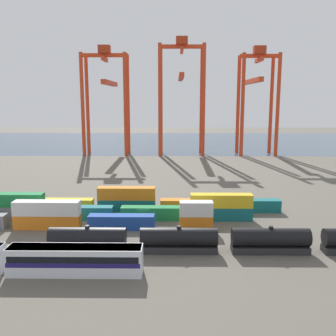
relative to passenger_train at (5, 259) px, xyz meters
The scene contains 24 objects.
ground_plane 66.18m from the passenger_train, 75.16° to the left, with size 420.00×420.00×0.00m, color #5B564C.
harbour_water 165.72m from the passenger_train, 84.13° to the left, with size 400.00×110.00×0.01m, color #384C60.
passenger_train is the anchor object (origin of this frame).
freight_tank_row 38.74m from the passenger_train, 11.57° to the left, with size 68.78×2.79×4.25m.
shipping_container_1 18.57m from the passenger_train, 90.94° to the left, with size 12.10×2.44×2.60m, color orange.
shipping_container_2 18.63m from the passenger_train, 90.94° to the left, with size 12.10×2.44×2.60m, color silver.
shipping_container_3 22.89m from the passenger_train, 54.19° to the left, with size 12.10×2.44×2.60m, color #1C4299.
shipping_container_4 32.82m from the passenger_train, 34.42° to the left, with size 6.04×2.44×2.60m, color orange.
shipping_container_5 32.86m from the passenger_train, 34.42° to the left, with size 6.04×2.44×2.60m, color silver.
shipping_container_7 25.76m from the passenger_train, 110.14° to the left, with size 12.10×2.44×2.60m, color slate.
shipping_container_8 25.81m from the passenger_train, 110.14° to the left, with size 12.10×2.44×2.60m, color #197538.
shipping_container_9 24.67m from the passenger_train, 78.61° to the left, with size 12.10×2.44×2.60m, color #146066.
shipping_container_10 30.51m from the passenger_train, 52.42° to the left, with size 12.10×2.44×2.60m, color #197538.
shipping_container_11 40.38m from the passenger_train, 36.78° to the left, with size 12.10×2.44×2.60m, color #146066.
shipping_container_12 40.41m from the passenger_train, 36.78° to the left, with size 12.10×2.44×2.60m, color gold.
shipping_container_13 32.71m from the passenger_train, 114.32° to the left, with size 12.10×2.44×2.60m, color #AD211C.
shipping_container_14 29.81m from the passenger_train, 90.46° to the left, with size 12.10×2.44×2.60m, color gold.
shipping_container_15 32.52m from the passenger_train, 66.44° to the left, with size 12.10×2.44×2.60m, color #146066.
shipping_container_16 32.55m from the passenger_train, 66.44° to the left, with size 12.10×2.44×2.60m, color orange.
shipping_container_17 39.70m from the passenger_train, 48.66° to the left, with size 12.10×2.44×2.60m, color orange.
shipping_container_18 49.44m from the passenger_train, 37.07° to the left, with size 12.10×2.44×2.60m, color #146066.
gantry_crane_west 120.76m from the passenger_train, 92.82° to the left, with size 19.35×34.48×45.49m.
gantry_crane_central 124.14m from the passenger_train, 77.47° to the left, with size 19.39×37.78×48.90m.
gantry_crane_east 134.58m from the passenger_train, 63.80° to the left, with size 15.99×39.00×45.11m.
Camera 1 is at (5.91, -72.63, 23.52)m, focal length 40.90 mm.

